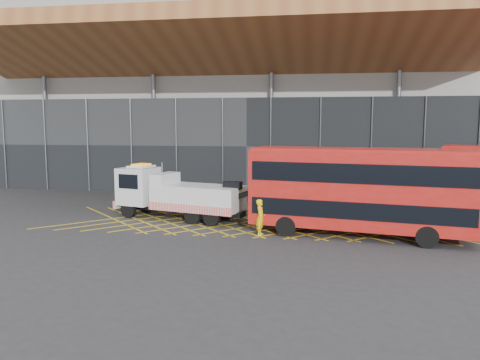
# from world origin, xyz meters

# --- Properties ---
(ground_plane) EXTENTS (120.00, 120.00, 0.00)m
(ground_plane) POSITION_xyz_m (0.00, 0.00, 0.00)
(ground_plane) COLOR #2C2C2F
(road_markings) EXTENTS (24.76, 7.16, 0.01)m
(road_markings) POSITION_xyz_m (4.00, 0.00, 0.01)
(road_markings) COLOR gold
(road_markings) RESTS_ON ground_plane
(construction_building) EXTENTS (55.00, 23.97, 18.00)m
(construction_building) POSITION_xyz_m (1.92, 18.40, 8.98)
(construction_building) COLOR gray
(construction_building) RESTS_ON ground_plane
(recovery_truck) EXTENTS (9.74, 4.47, 3.40)m
(recovery_truck) POSITION_xyz_m (-0.96, 0.61, 1.57)
(recovery_truck) COLOR black
(recovery_truck) RESTS_ON ground_plane
(bus_towed) EXTENTS (11.65, 4.66, 4.63)m
(bus_towed) POSITION_xyz_m (9.89, -2.40, 2.57)
(bus_towed) COLOR #AD140F
(bus_towed) RESTS_ON ground_plane
(worker) EXTENTS (0.50, 0.73, 1.93)m
(worker) POSITION_xyz_m (4.78, -2.83, 0.96)
(worker) COLOR yellow
(worker) RESTS_ON ground_plane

